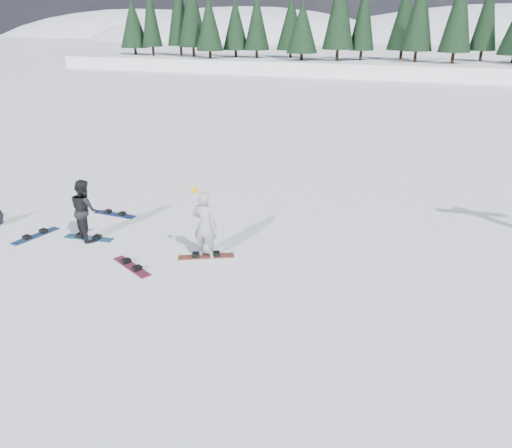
{
  "coord_description": "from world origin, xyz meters",
  "views": [
    {
      "loc": [
        6.26,
        -9.94,
        5.89
      ],
      "look_at": [
        1.95,
        1.05,
        1.1
      ],
      "focal_mm": 35.0,
      "sensor_mm": 36.0,
      "label": 1
    }
  ],
  "objects_px": {
    "snowboard_loose_a": "(36,236)",
    "snowboard_loose_b": "(132,267)",
    "snowboard_loose_c": "(115,214)",
    "snowboarder_man": "(85,210)",
    "snowboarder_woman": "(205,225)"
  },
  "relations": [
    {
      "from": "snowboard_loose_a",
      "to": "snowboard_loose_b",
      "type": "height_order",
      "value": "same"
    },
    {
      "from": "snowboard_loose_c",
      "to": "snowboard_loose_b",
      "type": "height_order",
      "value": "same"
    },
    {
      "from": "snowboarder_man",
      "to": "snowboarder_woman",
      "type": "bearing_deg",
      "value": -146.48
    },
    {
      "from": "snowboarder_man",
      "to": "snowboard_loose_a",
      "type": "bearing_deg",
      "value": 46.83
    },
    {
      "from": "snowboard_loose_a",
      "to": "snowboard_loose_c",
      "type": "relative_size",
      "value": 1.0
    },
    {
      "from": "snowboard_loose_a",
      "to": "snowboard_loose_c",
      "type": "xyz_separation_m",
      "value": [
        1.11,
        2.34,
        0.0
      ]
    },
    {
      "from": "snowboard_loose_a",
      "to": "snowboard_loose_b",
      "type": "xyz_separation_m",
      "value": [
        3.82,
        -0.66,
        0.0
      ]
    },
    {
      "from": "snowboard_loose_c",
      "to": "snowboard_loose_b",
      "type": "xyz_separation_m",
      "value": [
        2.71,
        -3.0,
        0.0
      ]
    },
    {
      "from": "snowboarder_man",
      "to": "snowboard_loose_c",
      "type": "xyz_separation_m",
      "value": [
        -0.47,
        1.9,
        -0.88
      ]
    },
    {
      "from": "snowboard_loose_c",
      "to": "snowboard_loose_b",
      "type": "relative_size",
      "value": 1.0
    },
    {
      "from": "snowboarder_man",
      "to": "snowboard_loose_a",
      "type": "relative_size",
      "value": 1.2
    },
    {
      "from": "snowboard_loose_b",
      "to": "snowboarder_man",
      "type": "bearing_deg",
      "value": -179.78
    },
    {
      "from": "snowboarder_man",
      "to": "snowboard_loose_c",
      "type": "distance_m",
      "value": 2.15
    },
    {
      "from": "snowboard_loose_a",
      "to": "snowboard_loose_c",
      "type": "height_order",
      "value": "same"
    },
    {
      "from": "snowboard_loose_b",
      "to": "snowboard_loose_c",
      "type": "bearing_deg",
      "value": 158.36
    }
  ]
}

